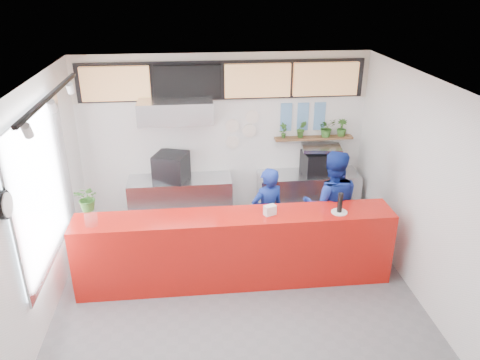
% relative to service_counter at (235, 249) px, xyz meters
% --- Properties ---
extents(floor, '(5.00, 5.00, 0.00)m').
position_rel_service_counter_xyz_m(floor, '(0.00, -0.40, -0.55)').
color(floor, slate).
rests_on(floor, ground).
extents(ceiling, '(5.00, 5.00, 0.00)m').
position_rel_service_counter_xyz_m(ceiling, '(0.00, -0.40, 2.45)').
color(ceiling, silver).
extents(wall_back, '(5.00, 0.00, 5.00)m').
position_rel_service_counter_xyz_m(wall_back, '(0.00, 2.10, 0.95)').
color(wall_back, white).
rests_on(wall_back, ground).
extents(wall_left, '(0.00, 5.00, 5.00)m').
position_rel_service_counter_xyz_m(wall_left, '(-2.50, -0.40, 0.95)').
color(wall_left, white).
rests_on(wall_left, ground).
extents(wall_right, '(0.00, 5.00, 5.00)m').
position_rel_service_counter_xyz_m(wall_right, '(2.50, -0.40, 0.95)').
color(wall_right, white).
rests_on(wall_right, ground).
extents(service_counter, '(4.50, 0.60, 1.10)m').
position_rel_service_counter_xyz_m(service_counter, '(0.00, 0.00, 0.00)').
color(service_counter, '#BA140D').
rests_on(service_counter, ground).
extents(cream_band, '(5.00, 0.02, 0.80)m').
position_rel_service_counter_xyz_m(cream_band, '(0.00, 2.09, 2.05)').
color(cream_band, beige).
rests_on(cream_band, wall_back).
extents(prep_bench, '(1.80, 0.60, 0.90)m').
position_rel_service_counter_xyz_m(prep_bench, '(-0.80, 1.80, -0.10)').
color(prep_bench, '#B2B5BA').
rests_on(prep_bench, ground).
extents(panini_oven, '(0.66, 0.66, 0.47)m').
position_rel_service_counter_xyz_m(panini_oven, '(-0.93, 1.80, 0.58)').
color(panini_oven, black).
rests_on(panini_oven, prep_bench).
extents(extraction_hood, '(1.20, 0.70, 0.35)m').
position_rel_service_counter_xyz_m(extraction_hood, '(-0.80, 1.75, 1.60)').
color(extraction_hood, '#B2B5BA').
rests_on(extraction_hood, ceiling).
extents(hood_lip, '(1.20, 0.69, 0.31)m').
position_rel_service_counter_xyz_m(hood_lip, '(-0.80, 1.75, 1.40)').
color(hood_lip, '#B2B5BA').
rests_on(hood_lip, ceiling).
extents(right_bench, '(1.80, 0.60, 0.90)m').
position_rel_service_counter_xyz_m(right_bench, '(1.50, 1.80, -0.10)').
color(right_bench, '#B2B5BA').
rests_on(right_bench, ground).
extents(espresso_machine, '(0.67, 0.50, 0.40)m').
position_rel_service_counter_xyz_m(espresso_machine, '(1.70, 1.80, 0.55)').
color(espresso_machine, black).
rests_on(espresso_machine, right_bench).
extents(espresso_tray, '(0.73, 0.55, 0.06)m').
position_rel_service_counter_xyz_m(espresso_tray, '(1.70, 1.80, 0.83)').
color(espresso_tray, '#A4A7AB').
rests_on(espresso_tray, espresso_machine).
extents(herb_shelf, '(1.40, 0.18, 0.04)m').
position_rel_service_counter_xyz_m(herb_shelf, '(1.60, 2.00, 0.95)').
color(herb_shelf, brown).
rests_on(herb_shelf, wall_back).
extents(menu_board_far_left, '(1.10, 0.10, 0.55)m').
position_rel_service_counter_xyz_m(menu_board_far_left, '(-1.75, 1.98, 2.00)').
color(menu_board_far_left, tan).
rests_on(menu_board_far_left, wall_back).
extents(menu_board_mid_left, '(1.10, 0.10, 0.55)m').
position_rel_service_counter_xyz_m(menu_board_mid_left, '(-0.59, 1.98, 2.00)').
color(menu_board_mid_left, black).
rests_on(menu_board_mid_left, wall_back).
extents(menu_board_mid_right, '(1.10, 0.10, 0.55)m').
position_rel_service_counter_xyz_m(menu_board_mid_right, '(0.57, 1.98, 2.00)').
color(menu_board_mid_right, tan).
rests_on(menu_board_mid_right, wall_back).
extents(menu_board_far_right, '(1.10, 0.10, 0.55)m').
position_rel_service_counter_xyz_m(menu_board_far_right, '(1.73, 1.98, 2.00)').
color(menu_board_far_right, tan).
rests_on(menu_board_far_right, wall_back).
extents(soffit, '(4.80, 0.04, 0.65)m').
position_rel_service_counter_xyz_m(soffit, '(0.00, 2.06, 2.00)').
color(soffit, black).
rests_on(soffit, wall_back).
extents(window_pane, '(0.04, 2.20, 1.90)m').
position_rel_service_counter_xyz_m(window_pane, '(-2.47, -0.10, 1.15)').
color(window_pane, silver).
rests_on(window_pane, wall_left).
extents(window_frame, '(0.03, 2.30, 2.00)m').
position_rel_service_counter_xyz_m(window_frame, '(-2.45, -0.10, 1.15)').
color(window_frame, '#B2B5BA').
rests_on(window_frame, wall_left).
extents(wall_clock_rim, '(0.05, 0.30, 0.30)m').
position_rel_service_counter_xyz_m(wall_clock_rim, '(-2.46, -1.30, 1.50)').
color(wall_clock_rim, black).
rests_on(wall_clock_rim, wall_left).
extents(wall_clock_face, '(0.02, 0.26, 0.26)m').
position_rel_service_counter_xyz_m(wall_clock_face, '(-2.43, -1.30, 1.50)').
color(wall_clock_face, white).
rests_on(wall_clock_face, wall_left).
extents(track_rail, '(0.05, 2.40, 0.04)m').
position_rel_service_counter_xyz_m(track_rail, '(-2.10, -0.40, 2.39)').
color(track_rail, black).
rests_on(track_rail, ceiling).
extents(dec_plate_a, '(0.24, 0.03, 0.24)m').
position_rel_service_counter_xyz_m(dec_plate_a, '(0.15, 2.07, 1.20)').
color(dec_plate_a, silver).
rests_on(dec_plate_a, wall_back).
extents(dec_plate_b, '(0.24, 0.03, 0.24)m').
position_rel_service_counter_xyz_m(dec_plate_b, '(0.45, 2.07, 1.10)').
color(dec_plate_b, silver).
rests_on(dec_plate_b, wall_back).
extents(dec_plate_c, '(0.24, 0.03, 0.24)m').
position_rel_service_counter_xyz_m(dec_plate_c, '(0.15, 2.07, 0.90)').
color(dec_plate_c, silver).
rests_on(dec_plate_c, wall_back).
extents(dec_plate_d, '(0.24, 0.03, 0.24)m').
position_rel_service_counter_xyz_m(dec_plate_d, '(0.50, 2.07, 1.35)').
color(dec_plate_d, silver).
rests_on(dec_plate_d, wall_back).
extents(photo_frame_a, '(0.20, 0.02, 0.25)m').
position_rel_service_counter_xyz_m(photo_frame_a, '(1.10, 2.08, 1.45)').
color(photo_frame_a, '#598CBF').
rests_on(photo_frame_a, wall_back).
extents(photo_frame_b, '(0.20, 0.02, 0.25)m').
position_rel_service_counter_xyz_m(photo_frame_b, '(1.40, 2.08, 1.45)').
color(photo_frame_b, '#598CBF').
rests_on(photo_frame_b, wall_back).
extents(photo_frame_c, '(0.20, 0.02, 0.25)m').
position_rel_service_counter_xyz_m(photo_frame_c, '(1.70, 2.08, 1.45)').
color(photo_frame_c, '#598CBF').
rests_on(photo_frame_c, wall_back).
extents(photo_frame_d, '(0.20, 0.02, 0.25)m').
position_rel_service_counter_xyz_m(photo_frame_d, '(1.10, 2.08, 1.20)').
color(photo_frame_d, '#598CBF').
rests_on(photo_frame_d, wall_back).
extents(photo_frame_e, '(0.20, 0.02, 0.25)m').
position_rel_service_counter_xyz_m(photo_frame_e, '(1.40, 2.08, 1.20)').
color(photo_frame_e, '#598CBF').
rests_on(photo_frame_e, wall_back).
extents(photo_frame_f, '(0.20, 0.02, 0.25)m').
position_rel_service_counter_xyz_m(photo_frame_f, '(1.70, 2.08, 1.20)').
color(photo_frame_f, '#598CBF').
rests_on(photo_frame_f, wall_back).
extents(staff_center, '(0.65, 0.54, 1.53)m').
position_rel_service_counter_xyz_m(staff_center, '(0.56, 0.62, 0.21)').
color(staff_center, navy).
rests_on(staff_center, ground).
extents(staff_right, '(0.97, 0.80, 1.80)m').
position_rel_service_counter_xyz_m(staff_right, '(1.54, 0.53, 0.35)').
color(staff_right, navy).
rests_on(staff_right, ground).
extents(herb_a, '(0.17, 0.15, 0.28)m').
position_rel_service_counter_xyz_m(herb_a, '(1.05, 2.00, 1.11)').
color(herb_a, '#305E20').
rests_on(herb_a, herb_shelf).
extents(herb_b, '(0.18, 0.15, 0.31)m').
position_rel_service_counter_xyz_m(herb_b, '(1.37, 2.00, 1.12)').
color(herb_b, '#305E20').
rests_on(herb_b, herb_shelf).
extents(herb_c, '(0.37, 0.34, 0.33)m').
position_rel_service_counter_xyz_m(herb_c, '(1.82, 2.00, 1.14)').
color(herb_c, '#305E20').
rests_on(herb_c, herb_shelf).
extents(herb_d, '(0.21, 0.20, 0.30)m').
position_rel_service_counter_xyz_m(herb_d, '(2.10, 2.00, 1.12)').
color(herb_d, '#305E20').
rests_on(herb_d, herb_shelf).
extents(glass_vase, '(0.22, 0.22, 0.21)m').
position_rel_service_counter_xyz_m(glass_vase, '(-1.94, -0.07, 0.65)').
color(glass_vase, silver).
rests_on(glass_vase, service_counter).
extents(basil_vase, '(0.39, 0.37, 0.36)m').
position_rel_service_counter_xyz_m(basil_vase, '(-1.94, -0.07, 0.95)').
color(basil_vase, '#305E20').
rests_on(basil_vase, glass_vase).
extents(napkin_holder, '(0.19, 0.16, 0.14)m').
position_rel_service_counter_xyz_m(napkin_holder, '(0.48, -0.03, 0.62)').
color(napkin_holder, silver).
rests_on(napkin_holder, service_counter).
extents(white_plate, '(0.29, 0.29, 0.02)m').
position_rel_service_counter_xyz_m(white_plate, '(1.47, -0.08, 0.56)').
color(white_plate, silver).
rests_on(white_plate, service_counter).
extents(pepper_mill, '(0.09, 0.09, 0.29)m').
position_rel_service_counter_xyz_m(pepper_mill, '(1.47, -0.08, 0.71)').
color(pepper_mill, black).
rests_on(pepper_mill, white_plate).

